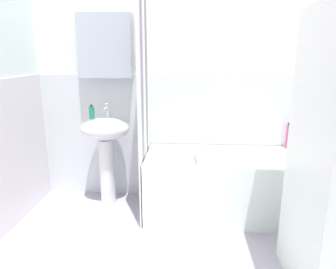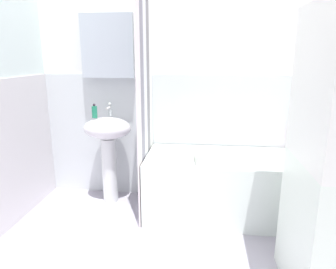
{
  "view_description": "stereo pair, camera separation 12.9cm",
  "coord_description": "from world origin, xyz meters",
  "px_view_note": "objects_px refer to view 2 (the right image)",
  "views": [
    {
      "loc": [
        -0.12,
        -1.65,
        1.37
      ],
      "look_at": [
        -0.28,
        0.77,
        0.75
      ],
      "focal_mm": 32.92,
      "sensor_mm": 36.0,
      "label": 1
    },
    {
      "loc": [
        0.01,
        -1.63,
        1.37
      ],
      "look_at": [
        -0.28,
        0.77,
        0.75
      ],
      "focal_mm": 32.92,
      "sensor_mm": 36.0,
      "label": 2
    }
  ],
  "objects_px": {
    "body_wash_bottle": "(305,141)",
    "towel_folded": "(211,158)",
    "sink": "(108,141)",
    "bathtub": "(233,186)",
    "soap_dispenser": "(95,112)",
    "conditioner_bottle": "(293,138)"
  },
  "relations": [
    {
      "from": "body_wash_bottle",
      "to": "towel_folded",
      "type": "xyz_separation_m",
      "value": [
        -0.85,
        -0.42,
        -0.05
      ]
    },
    {
      "from": "sink",
      "to": "bathtub",
      "type": "height_order",
      "value": "sink"
    },
    {
      "from": "bathtub",
      "to": "body_wash_bottle",
      "type": "distance_m",
      "value": 0.78
    },
    {
      "from": "sink",
      "to": "body_wash_bottle",
      "type": "bearing_deg",
      "value": 4.04
    },
    {
      "from": "sink",
      "to": "towel_folded",
      "type": "distance_m",
      "value": 0.99
    },
    {
      "from": "soap_dispenser",
      "to": "conditioner_bottle",
      "type": "bearing_deg",
      "value": 4.48
    },
    {
      "from": "soap_dispenser",
      "to": "bathtub",
      "type": "distance_m",
      "value": 1.4
    },
    {
      "from": "soap_dispenser",
      "to": "sink",
      "type": "bearing_deg",
      "value": 8.1
    },
    {
      "from": "conditioner_bottle",
      "to": "towel_folded",
      "type": "distance_m",
      "value": 0.85
    },
    {
      "from": "conditioner_bottle",
      "to": "towel_folded",
      "type": "height_order",
      "value": "conditioner_bottle"
    },
    {
      "from": "soap_dispenser",
      "to": "towel_folded",
      "type": "xyz_separation_m",
      "value": [
        1.05,
        -0.28,
        -0.3
      ]
    },
    {
      "from": "bathtub",
      "to": "soap_dispenser",
      "type": "bearing_deg",
      "value": 174.63
    },
    {
      "from": "sink",
      "to": "bathtub",
      "type": "xyz_separation_m",
      "value": [
        1.14,
        -0.13,
        -0.34
      ]
    },
    {
      "from": "body_wash_bottle",
      "to": "conditioner_bottle",
      "type": "relative_size",
      "value": 0.76
    },
    {
      "from": "soap_dispenser",
      "to": "towel_folded",
      "type": "relative_size",
      "value": 0.5
    },
    {
      "from": "conditioner_bottle",
      "to": "towel_folded",
      "type": "bearing_deg",
      "value": -150.35
    },
    {
      "from": "body_wash_bottle",
      "to": "bathtub",
      "type": "bearing_deg",
      "value": -158.15
    },
    {
      "from": "body_wash_bottle",
      "to": "soap_dispenser",
      "type": "bearing_deg",
      "value": -175.73
    },
    {
      "from": "conditioner_bottle",
      "to": "bathtub",
      "type": "bearing_deg",
      "value": -154.35
    },
    {
      "from": "soap_dispenser",
      "to": "conditioner_bottle",
      "type": "height_order",
      "value": "soap_dispenser"
    },
    {
      "from": "bathtub",
      "to": "sink",
      "type": "bearing_deg",
      "value": 173.37
    },
    {
      "from": "soap_dispenser",
      "to": "conditioner_bottle",
      "type": "xyz_separation_m",
      "value": [
        1.79,
        0.14,
        -0.23
      ]
    }
  ]
}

